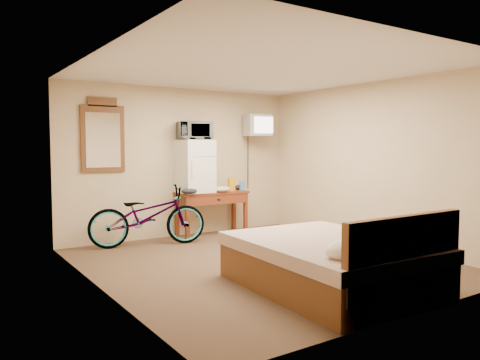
{
  "coord_description": "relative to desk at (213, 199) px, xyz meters",
  "views": [
    {
      "loc": [
        -3.57,
        -4.87,
        1.51
      ],
      "look_at": [
        0.02,
        0.53,
        1.05
      ],
      "focal_mm": 35.0,
      "sensor_mm": 36.0,
      "label": 1
    }
  ],
  "objects": [
    {
      "name": "blue_cup",
      "position": [
        0.56,
        -0.05,
        0.21
      ],
      "size": [
        0.09,
        0.09,
        0.16
      ],
      "primitive_type": "cylinder",
      "color": "#3D81CF",
      "rests_on": "desk"
    },
    {
      "name": "desk",
      "position": [
        0.0,
        0.0,
        0.0
      ],
      "size": [
        1.26,
        0.53,
        0.75
      ],
      "color": "maroon",
      "rests_on": "floor"
    },
    {
      "name": "microwave",
      "position": [
        -0.32,
        0.05,
        1.16
      ],
      "size": [
        0.62,
        0.49,
        0.3
      ],
      "primitive_type": "imported",
      "rotation": [
        0.0,
        0.0,
        -0.24
      ],
      "color": "white",
      "rests_on": "mini_fridge"
    },
    {
      "name": "crt_television",
      "position": [
        0.95,
        0.02,
        1.28
      ],
      "size": [
        0.51,
        0.6,
        0.38
      ],
      "color": "black",
      "rests_on": "room"
    },
    {
      "name": "cloth_dark_b",
      "position": [
        0.58,
        0.05,
        0.17
      ],
      "size": [
        0.19,
        0.16,
        0.09
      ],
      "primitive_type": "ellipsoid",
      "color": "black",
      "rests_on": "desk"
    },
    {
      "name": "mini_fridge",
      "position": [
        -0.32,
        0.05,
        0.57
      ],
      "size": [
        0.55,
        0.54,
        0.88
      ],
      "color": "white",
      "rests_on": "desk"
    },
    {
      "name": "room",
      "position": [
        -0.45,
        -2.0,
        0.63
      ],
      "size": [
        4.6,
        4.64,
        2.5
      ],
      "color": "#4F3627",
      "rests_on": "ground"
    },
    {
      "name": "bicycle",
      "position": [
        -1.27,
        -0.2,
        -0.15
      ],
      "size": [
        1.86,
        1.01,
        0.93
      ],
      "primitive_type": "imported",
      "rotation": [
        0.0,
        0.0,
        1.34
      ],
      "color": "black",
      "rests_on": "floor"
    },
    {
      "name": "cloth_dark_a",
      "position": [
        -0.53,
        -0.16,
        0.18
      ],
      "size": [
        0.27,
        0.2,
        0.1
      ],
      "primitive_type": "ellipsoid",
      "color": "black",
      "rests_on": "desk"
    },
    {
      "name": "cloth_cream",
      "position": [
        0.09,
        -0.13,
        0.18
      ],
      "size": [
        0.31,
        0.24,
        0.1
      ],
      "primitive_type": "ellipsoid",
      "color": "silver",
      "rests_on": "desk"
    },
    {
      "name": "wall_mirror",
      "position": [
        -1.79,
        0.27,
        1.06
      ],
      "size": [
        0.67,
        0.04,
        1.14
      ],
      "color": "brown",
      "rests_on": "room"
    },
    {
      "name": "bed",
      "position": [
        -0.5,
        -3.37,
        -0.33
      ],
      "size": [
        1.69,
        2.17,
        0.9
      ],
      "color": "brown",
      "rests_on": "floor"
    },
    {
      "name": "snack_bag",
      "position": [
        0.37,
        -0.01,
        0.24
      ],
      "size": [
        0.12,
        0.08,
        0.22
      ],
      "primitive_type": "cube",
      "rotation": [
        0.0,
        0.0,
        -0.14
      ],
      "color": "orange",
      "rests_on": "desk"
    }
  ]
}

